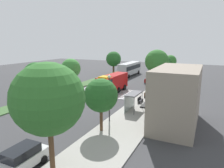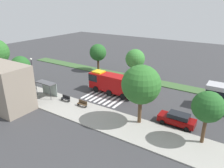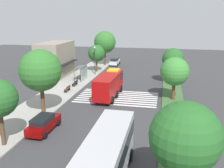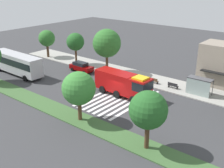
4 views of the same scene
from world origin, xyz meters
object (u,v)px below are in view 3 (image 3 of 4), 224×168
object	(u,v)px
parked_car_west	(44,123)
parked_car_mid	(115,61)
sidewalk_tree_far_east	(105,42)
median_tree_far_west	(185,137)
bench_near_shelter	(75,83)
median_tree_west	(175,72)
sidewalk_tree_east	(97,53)
sidewalk_tree_center	(40,71)
transit_bus	(103,163)
bench_west_of_shelter	(68,89)
median_tree_center	(173,59)
fire_truck	(109,84)
bus_stop_shelter	(82,71)
street_lamp	(95,58)

from	to	relation	value
parked_car_west	parked_car_mid	world-z (taller)	parked_car_mid
sidewalk_tree_far_east	median_tree_far_west	distance (m)	46.45
bench_near_shelter	median_tree_west	bearing A→B (deg)	-103.98
bench_near_shelter	sidewalk_tree_east	size ratio (longest dim) A/B	0.28
parked_car_west	sidewalk_tree_far_east	bearing A→B (deg)	4.10
bench_near_shelter	sidewalk_tree_center	size ratio (longest dim) A/B	0.21
transit_bus	bench_west_of_shelter	size ratio (longest dim) A/B	7.33
sidewalk_tree_east	median_tree_west	distance (m)	21.98
sidewalk_tree_far_east	median_tree_center	size ratio (longest dim) A/B	1.32
parked_car_mid	median_tree_far_west	world-z (taller)	median_tree_far_west
sidewalk_tree_far_east	bench_west_of_shelter	bearing A→B (deg)	178.52
parked_car_mid	sidewalk_tree_far_east	size ratio (longest dim) A/B	0.57
parked_car_west	median_tree_far_west	xyz separation A→B (m)	(-7.56, -13.24, 3.63)
parked_car_mid	transit_bus	distance (m)	45.61
sidewalk_tree_east	sidewalk_tree_far_east	size ratio (longest dim) A/B	0.70
sidewalk_tree_east	transit_bus	bearing A→B (deg)	-164.03
bench_near_shelter	bench_west_of_shelter	size ratio (longest dim) A/B	1.00
bench_west_of_shelter	median_tree_center	world-z (taller)	median_tree_center
sidewalk_tree_center	median_tree_west	distance (m)	17.78
fire_truck	median_tree_center	size ratio (longest dim) A/B	1.48
transit_bus	sidewalk_tree_far_east	xyz separation A→B (m)	(43.87, 10.38, 3.42)
fire_truck	sidewalk_tree_center	size ratio (longest dim) A/B	1.16
bus_stop_shelter	median_tree_center	size ratio (longest dim) A/B	0.57
fire_truck	parked_car_mid	bearing A→B (deg)	11.10
transit_bus	street_lamp	size ratio (longest dim) A/B	2.10
fire_truck	median_tree_west	world-z (taller)	median_tree_west
street_lamp	median_tree_center	bearing A→B (deg)	-103.04
median_tree_west	median_tree_far_west	bearing A→B (deg)	-180.00
parked_car_west	median_tree_far_west	bearing A→B (deg)	-119.10
bus_stop_shelter	sidewalk_tree_east	size ratio (longest dim) A/B	0.62
parked_car_mid	sidewalk_tree_east	bearing A→B (deg)	164.69
transit_bus	sidewalk_tree_east	xyz separation A→B (m)	(36.27, 10.38, 1.84)
bench_near_shelter	median_tree_far_west	distance (m)	29.57
sidewalk_tree_center	bench_west_of_shelter	bearing A→B (deg)	3.64
sidewalk_tree_far_east	median_tree_far_west	world-z (taller)	sidewalk_tree_far_east
fire_truck	bench_near_shelter	distance (m)	8.17
parked_car_west	sidewalk_tree_center	distance (m)	6.62
parked_car_west	sidewalk_tree_east	size ratio (longest dim) A/B	0.83
median_tree_center	parked_car_mid	bearing A→B (deg)	41.74
parked_car_mid	street_lamp	distance (m)	11.78
fire_truck	sidewalk_tree_east	xyz separation A→B (m)	(15.85, 6.28, 2.03)
median_tree_far_west	median_tree_west	bearing A→B (deg)	0.00
parked_car_west	median_tree_west	bearing A→B (deg)	-44.91
parked_car_west	street_lamp	bearing A→B (deg)	4.60
median_tree_west	street_lamp	bearing A→B (deg)	49.44
parked_car_west	bench_west_of_shelter	size ratio (longest dim) A/B	2.93
transit_bus	bench_west_of_shelter	xyz separation A→B (m)	(21.15, 10.97, -1.57)
bench_west_of_shelter	median_tree_west	distance (m)	16.42
parked_car_west	bench_west_of_shelter	world-z (taller)	parked_car_west
sidewalk_tree_center	sidewalk_tree_east	world-z (taller)	sidewalk_tree_center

